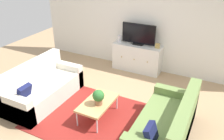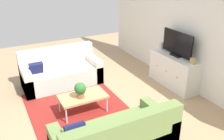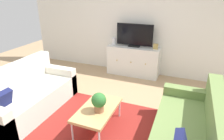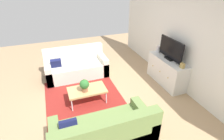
{
  "view_description": "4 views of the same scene",
  "coord_description": "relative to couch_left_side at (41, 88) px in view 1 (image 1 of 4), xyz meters",
  "views": [
    {
      "loc": [
        2.0,
        -3.38,
        3.03
      ],
      "look_at": [
        0.0,
        0.56,
        0.78
      ],
      "focal_mm": 37.57,
      "sensor_mm": 36.0,
      "label": 1
    },
    {
      "loc": [
        4.02,
        -1.53,
        2.78
      ],
      "look_at": [
        0.0,
        0.56,
        0.78
      ],
      "focal_mm": 39.69,
      "sensor_mm": 36.0,
      "label": 2
    },
    {
      "loc": [
        1.22,
        -2.47,
        2.13
      ],
      "look_at": [
        0.0,
        0.56,
        0.78
      ],
      "focal_mm": 31.65,
      "sensor_mm": 36.0,
      "label": 3
    },
    {
      "loc": [
        3.57,
        -0.75,
        2.86
      ],
      "look_at": [
        0.0,
        0.56,
        0.78
      ],
      "focal_mm": 28.48,
      "sensor_mm": 36.0,
      "label": 4
    }
  ],
  "objects": [
    {
      "name": "potted_plant",
      "position": [
        1.51,
        -0.05,
        0.26
      ],
      "size": [
        0.23,
        0.23,
        0.31
      ],
      "color": "#936042",
      "rests_on": "coffee_table"
    },
    {
      "name": "tv_console",
      "position": [
        1.36,
        2.37,
        0.09
      ],
      "size": [
        1.34,
        0.47,
        0.76
      ],
      "color": "silver",
      "rests_on": "ground_plane"
    },
    {
      "name": "couch_right_side",
      "position": [
        2.88,
        0.0,
        0.0
      ],
      "size": [
        0.86,
        1.83,
        0.87
      ],
      "color": "olive",
      "rests_on": "ground_plane"
    },
    {
      "name": "flat_screen_tv",
      "position": [
        1.36,
        2.39,
        0.76
      ],
      "size": [
        0.93,
        0.16,
        0.58
      ],
      "color": "black",
      "rests_on": "tv_console"
    },
    {
      "name": "mantel_clock",
      "position": [
        1.91,
        2.37,
        0.53
      ],
      "size": [
        0.11,
        0.07,
        0.13
      ],
      "primitive_type": "cube",
      "color": "tan",
      "rests_on": "tv_console"
    },
    {
      "name": "glass_vase",
      "position": [
        0.81,
        2.37,
        0.56
      ],
      "size": [
        0.11,
        0.11,
        0.19
      ],
      "primitive_type": "cylinder",
      "color": "silver",
      "rests_on": "tv_console"
    },
    {
      "name": "area_rug",
      "position": [
        1.44,
        -0.05,
        -0.28
      ],
      "size": [
        2.5,
        1.9,
        0.01
      ],
      "primitive_type": "cube",
      "color": "maroon",
      "rests_on": "ground_plane"
    },
    {
      "name": "couch_left_side",
      "position": [
        0.0,
        0.0,
        0.0
      ],
      "size": [
        0.86,
        1.83,
        0.87
      ],
      "color": "beige",
      "rests_on": "ground_plane"
    },
    {
      "name": "coffee_table",
      "position": [
        1.45,
        0.01,
        0.06
      ],
      "size": [
        0.52,
        0.92,
        0.38
      ],
      "color": "tan",
      "rests_on": "ground_plane"
    },
    {
      "name": "wall_back",
      "position": [
        1.44,
        2.65,
        1.06
      ],
      "size": [
        6.4,
        0.12,
        2.7
      ],
      "primitive_type": "cube",
      "color": "silver",
      "rests_on": "ground_plane"
    },
    {
      "name": "ground_plane",
      "position": [
        1.44,
        0.1,
        -0.29
      ],
      "size": [
        10.0,
        10.0,
        0.0
      ],
      "primitive_type": "plane",
      "color": "tan"
    }
  ]
}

